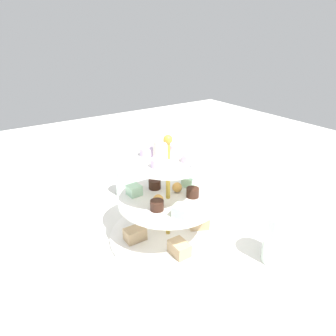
% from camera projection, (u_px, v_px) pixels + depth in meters
% --- Properties ---
extents(ground_plane, '(2.40, 2.40, 0.00)m').
position_uv_depth(ground_plane, '(168.00, 236.00, 0.77)').
color(ground_plane, silver).
extents(tiered_serving_stand, '(0.28, 0.28, 0.26)m').
position_uv_depth(tiered_serving_stand, '(168.00, 207.00, 0.74)').
color(tiered_serving_stand, white).
rests_on(tiered_serving_stand, ground_plane).
extents(water_glass_tall_right, '(0.07, 0.07, 0.11)m').
position_uv_depth(water_glass_tall_right, '(280.00, 239.00, 0.67)').
color(water_glass_tall_right, silver).
rests_on(water_glass_tall_right, ground_plane).
extents(water_glass_short_left, '(0.06, 0.06, 0.08)m').
position_uv_depth(water_glass_short_left, '(126.00, 182.00, 0.96)').
color(water_glass_short_left, silver).
rests_on(water_glass_short_left, ground_plane).
extents(teacup_with_saucer, '(0.09, 0.09, 0.05)m').
position_uv_depth(teacup_with_saucer, '(169.00, 180.00, 1.01)').
color(teacup_with_saucer, white).
rests_on(teacup_with_saucer, ground_plane).
extents(butter_knife_right, '(0.17, 0.02, 0.00)m').
position_uv_depth(butter_knife_right, '(240.00, 195.00, 0.96)').
color(butter_knife_right, silver).
rests_on(butter_knife_right, ground_plane).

